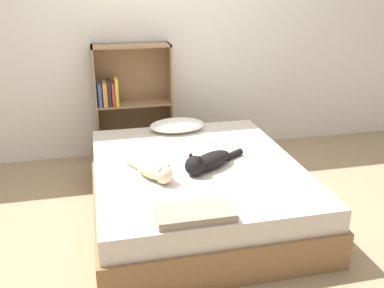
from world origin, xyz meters
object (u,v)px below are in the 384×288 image
Objects in this scene: pillow at (177,125)px; cat_light at (153,168)px; bookshelf at (130,101)px; cat_dark at (207,162)px; bed at (196,188)px.

pillow is 1.05× the size of cat_light.
cat_light reaches higher than pillow.
cat_light is 0.42× the size of bookshelf.
cat_dark is at bearing -73.01° from bookshelf.
bookshelf reaches higher than bed.
cat_light is 0.91× the size of cat_dark.
bookshelf is at bearing 153.35° from cat_light.
pillow is 0.95× the size of cat_dark.
cat_dark is at bearing 68.49° from cat_light.
bookshelf is (-0.02, 1.43, 0.09)m from cat_light.
bed is 3.86× the size of cat_light.
bed is 0.31m from cat_dark.
pillow is 0.44× the size of bookshelf.
bed is at bearing -103.14° from cat_dark.
bed is 1.36m from bookshelf.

